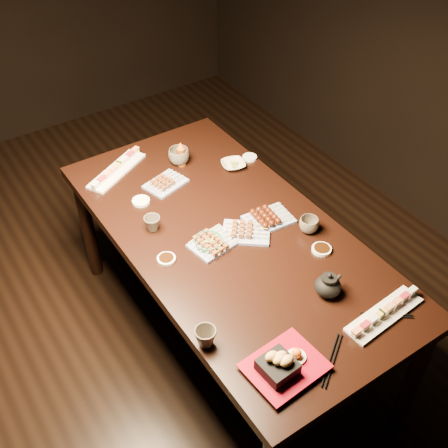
{
  "coord_description": "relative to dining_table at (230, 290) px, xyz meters",
  "views": [
    {
      "loc": [
        -0.66,
        -1.6,
        2.45
      ],
      "look_at": [
        0.39,
        -0.02,
        0.77
      ],
      "focal_mm": 45.0,
      "sensor_mm": 36.0,
      "label": 1
    }
  ],
  "objects": [
    {
      "name": "teapot",
      "position": [
        0.12,
        -0.51,
        0.43
      ],
      "size": [
        0.14,
        0.14,
        0.11
      ],
      "primitive_type": null,
      "rotation": [
        0.0,
        0.0,
        0.09
      ],
      "color": "black",
      "rests_on": "dining_table"
    },
    {
      "name": "edamame_bowl_green",
      "position": [
        -0.12,
        -0.02,
        0.39
      ],
      "size": [
        0.16,
        0.16,
        0.04
      ],
      "primitive_type": "imported",
      "rotation": [
        0.0,
        0.0,
        -0.36
      ],
      "color": "#32996D",
      "rests_on": "dining_table"
    },
    {
      "name": "tempura_tray",
      "position": [
        -0.24,
        -0.69,
        0.42
      ],
      "size": [
        0.28,
        0.23,
        0.1
      ],
      "primitive_type": null,
      "rotation": [
        0.0,
        0.0,
        0.07
      ],
      "color": "black",
      "rests_on": "dining_table"
    },
    {
      "name": "sushi_platter_near",
      "position": [
        0.23,
        -0.72,
        0.4
      ],
      "size": [
        0.36,
        0.13,
        0.04
      ],
      "primitive_type": null,
      "rotation": [
        0.0,
        0.0,
        0.08
      ],
      "color": "white",
      "rests_on": "dining_table"
    },
    {
      "name": "teacup_far_right",
      "position": [
        0.08,
        0.6,
        0.42
      ],
      "size": [
        0.13,
        0.13,
        0.08
      ],
      "primitive_type": "imported",
      "rotation": [
        0.0,
        0.0,
        0.27
      ],
      "color": "#4D453B",
      "rests_on": "dining_table"
    },
    {
      "name": "sauce_dish_east",
      "position": [
        0.41,
        0.43,
        0.38
      ],
      "size": [
        0.08,
        0.08,
        0.01
      ],
      "primitive_type": "cylinder",
      "rotation": [
        0.0,
        0.0,
        0.06
      ],
      "color": "white",
      "rests_on": "dining_table"
    },
    {
      "name": "tsukune_plate",
      "position": [
        0.2,
        -0.02,
        0.4
      ],
      "size": [
        0.22,
        0.17,
        0.05
      ],
      "primitive_type": null,
      "rotation": [
        0.0,
        0.0,
        -0.08
      ],
      "color": "#828EB6",
      "rests_on": "dining_table"
    },
    {
      "name": "ground",
      "position": [
        -0.39,
        0.07,
        -0.38
      ],
      "size": [
        5.0,
        5.0,
        0.0
      ],
      "primitive_type": "plane",
      "color": "black",
      "rests_on": "ground"
    },
    {
      "name": "dining_table",
      "position": [
        0.0,
        0.0,
        0.0
      ],
      "size": [
        0.97,
        1.83,
        0.75
      ],
      "primitive_type": "cube",
      "rotation": [
        0.0,
        0.0,
        -0.04
      ],
      "color": "black",
      "rests_on": "ground"
    },
    {
      "name": "sauce_dish_se",
      "position": [
        0.27,
        -0.31,
        0.38
      ],
      "size": [
        0.11,
        0.11,
        0.02
      ],
      "primitive_type": "cylinder",
      "rotation": [
        0.0,
        0.0,
        -0.34
      ],
      "color": "white",
      "rests_on": "dining_table"
    },
    {
      "name": "sauce_dish_west",
      "position": [
        -0.32,
        0.01,
        0.38
      ],
      "size": [
        0.09,
        0.09,
        0.01
      ],
      "primitive_type": "cylinder",
      "rotation": [
        0.0,
        0.0,
        -0.09
      ],
      "color": "white",
      "rests_on": "dining_table"
    },
    {
      "name": "sushi_platter_far",
      "position": [
        -0.22,
        0.71,
        0.4
      ],
      "size": [
        0.38,
        0.27,
        0.05
      ],
      "primitive_type": null,
      "rotation": [
        0.0,
        0.0,
        3.64
      ],
      "color": "white",
      "rests_on": "dining_table"
    },
    {
      "name": "chopsticks_se",
      "position": [
        0.24,
        -0.72,
        0.38
      ],
      "size": [
        0.17,
        0.13,
        0.01
      ],
      "primitive_type": null,
      "rotation": [
        0.0,
        0.0,
        -0.64
      ],
      "color": "black",
      "rests_on": "dining_table"
    },
    {
      "name": "teacup_mid_right",
      "position": [
        0.3,
        -0.18,
        0.41
      ],
      "size": [
        0.1,
        0.1,
        0.07
      ],
      "primitive_type": "imported",
      "rotation": [
        0.0,
        0.0,
        0.15
      ],
      "color": "#4D453B",
      "rests_on": "dining_table"
    },
    {
      "name": "yakitori_plate_right",
      "position": [
        0.06,
        -0.04,
        0.4
      ],
      "size": [
        0.26,
        0.25,
        0.05
      ],
      "primitive_type": null,
      "rotation": [
        0.0,
        0.0,
        -0.69
      ],
      "color": "#828EB6",
      "rests_on": "dining_table"
    },
    {
      "name": "chopsticks_near",
      "position": [
        -0.08,
        -0.76,
        0.38
      ],
      "size": [
        0.22,
        0.16,
        0.01
      ],
      "primitive_type": null,
      "rotation": [
        0.0,
        0.0,
        0.6
      ],
      "color": "black",
      "rests_on": "dining_table"
    },
    {
      "name": "yakitori_plate_left",
      "position": [
        -0.07,
        0.47,
        0.4
      ],
      "size": [
        0.23,
        0.19,
        0.05
      ],
      "primitive_type": null,
      "rotation": [
        0.0,
        0.0,
        0.27
      ],
      "color": "#828EB6",
      "rests_on": "dining_table"
    },
    {
      "name": "sauce_dish_nw",
      "position": [
        -0.23,
        0.42,
        0.38
      ],
      "size": [
        0.09,
        0.09,
        0.01
      ],
      "primitive_type": "cylinder",
      "rotation": [
        0.0,
        0.0,
        0.02
      ],
      "color": "white",
      "rests_on": "dining_table"
    },
    {
      "name": "yakitori_plate_center",
      "position": [
        -0.1,
        -0.02,
        0.4
      ],
      "size": [
        0.22,
        0.17,
        0.05
      ],
      "primitive_type": null,
      "rotation": [
        0.0,
        0.0,
        0.16
      ],
      "color": "#828EB6",
      "rests_on": "dining_table"
    },
    {
      "name": "condiment_bottle",
      "position": [
        0.09,
        0.58,
        0.44
      ],
      "size": [
        0.06,
        0.06,
        0.14
      ],
      "primitive_type": "cylinder",
      "rotation": [
        0.0,
        0.0,
        -0.4
      ],
      "color": "#682F0D",
      "rests_on": "dining_table"
    },
    {
      "name": "teacup_far_left",
      "position": [
        -0.27,
        0.22,
        0.41
      ],
      "size": [
        0.1,
        0.1,
        0.07
      ],
      "primitive_type": "imported",
      "rotation": [
        0.0,
        0.0,
        -0.44
      ],
      "color": "#4D453B",
      "rests_on": "dining_table"
    },
    {
      "name": "edamame_bowl_cream",
      "position": [
        0.3,
        0.41,
        0.39
      ],
      "size": [
        0.15,
        0.15,
        0.03
      ],
      "primitive_type": "imported",
      "rotation": [
        0.0,
        0.0,
        -0.27
      ],
      "color": "beige",
      "rests_on": "dining_table"
    },
    {
      "name": "teacup_near_left",
      "position": [
        -0.41,
        -0.45,
        0.41
      ],
      "size": [
        0.1,
        0.1,
        0.08
      ],
      "primitive_type": "imported",
      "rotation": [
        0.0,
        0.0,
        -0.21
      ],
      "color": "#4D453B",
      "rests_on": "dining_table"
    }
  ]
}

